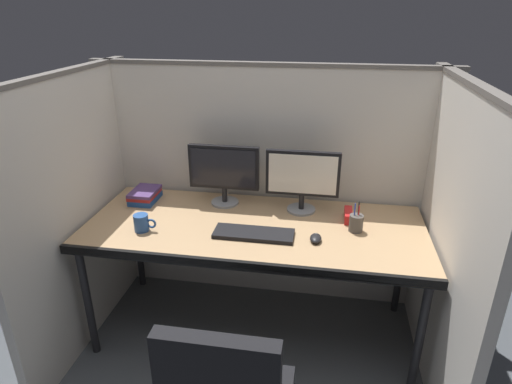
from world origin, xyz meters
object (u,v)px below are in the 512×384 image
monitor_right (303,177)px  coffee_mug (142,223)px  book_stack (145,195)px  desk (254,233)px  pen_cup (356,223)px  computer_mouse (316,238)px  red_stapler (348,215)px  keyboard_main (254,234)px  monitor_left (224,171)px

monitor_right → coffee_mug: bearing=-154.7°
monitor_right → book_stack: (-0.98, -0.02, -0.18)m
book_stack → desk: bearing=-16.4°
pen_cup → book_stack: 1.31m
computer_mouse → pen_cup: (0.21, 0.15, 0.03)m
book_stack → pen_cup: bearing=-8.0°
pen_cup → red_stapler: 0.14m
keyboard_main → computer_mouse: computer_mouse is taller
monitor_right → computer_mouse: 0.42m
monitor_left → pen_cup: 0.84m
coffee_mug → red_stapler: 1.16m
monitor_left → coffee_mug: size_ratio=3.41×
monitor_right → pen_cup: monitor_right is taller
red_stapler → book_stack: size_ratio=0.68×
coffee_mug → keyboard_main: bearing=4.4°
computer_mouse → red_stapler: (0.17, 0.28, 0.01)m
keyboard_main → pen_cup: 0.56m
computer_mouse → red_stapler: 0.33m
monitor_right → coffee_mug: size_ratio=3.41×
computer_mouse → book_stack: book_stack is taller
desk → monitor_left: monitor_left is taller
desk → book_stack: size_ratio=8.55×
monitor_right → coffee_mug: monitor_right is taller
computer_mouse → red_stapler: bearing=58.2°
monitor_right → computer_mouse: bearing=-74.0°
desk → monitor_right: (0.25, 0.24, 0.27)m
monitor_left → coffee_mug: (-0.36, -0.42, -0.17)m
desk → red_stapler: (0.52, 0.16, 0.08)m
desk → computer_mouse: computer_mouse is taller
desk → monitor_left: bearing=131.2°
monitor_left → keyboard_main: monitor_left is taller
pen_cup → keyboard_main: bearing=-165.1°
monitor_left → keyboard_main: 0.49m
pen_cup → book_stack: bearing=172.0°
monitor_right → keyboard_main: 0.46m
monitor_right → pen_cup: size_ratio=2.53×
coffee_mug → pen_cup: size_ratio=0.74×
keyboard_main → red_stapler: size_ratio=2.87×
monitor_left → computer_mouse: bearing=-33.3°
keyboard_main → coffee_mug: size_ratio=3.41×
computer_mouse → book_stack: 1.13m
keyboard_main → pen_cup: size_ratio=2.53×
monitor_left → keyboard_main: bearing=-56.4°
monitor_right → computer_mouse: size_ratio=4.48×
monitor_left → red_stapler: size_ratio=2.87×
computer_mouse → book_stack: (-1.08, 0.33, 0.02)m
pen_cup → desk: bearing=-176.5°
keyboard_main → book_stack: book_stack is taller
computer_mouse → coffee_mug: 0.94m
monitor_left → book_stack: (-0.50, -0.05, -0.18)m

